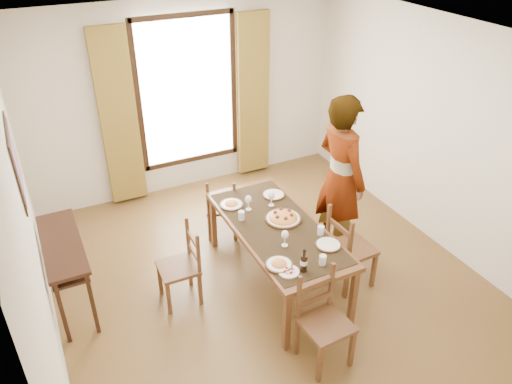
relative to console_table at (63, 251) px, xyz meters
name	(u,v)px	position (x,y,z in m)	size (l,w,h in m)	color
ground	(268,280)	(2.03, -0.60, -0.68)	(5.00, 5.00, 0.00)	#462915
room_shell	(263,155)	(2.03, -0.47, 0.86)	(4.60, 5.10, 2.74)	beige
console_table	(63,251)	(0.00, 0.00, 0.00)	(0.38, 1.20, 0.80)	#341911
dining_table	(277,231)	(2.11, -0.64, 0.01)	(0.88, 1.95, 0.76)	brown
chair_west	(181,268)	(1.07, -0.46, -0.26)	(0.41, 0.41, 0.90)	#582F1D
chair_north	(222,209)	(1.92, 0.44, -0.29)	(0.50, 0.50, 0.84)	#582F1D
chair_south	(324,323)	(1.98, -1.80, -0.24)	(0.44, 0.44, 0.95)	#582F1D
chair_east	(349,250)	(2.80, -1.02, -0.22)	(0.46, 0.46, 0.99)	#582F1D
man	(340,178)	(3.04, -0.43, 0.32)	(0.54, 0.77, 2.00)	gray
plate_sw	(279,263)	(1.81, -1.23, 0.10)	(0.27, 0.27, 0.05)	silver
plate_se	(328,243)	(2.41, -1.18, 0.10)	(0.27, 0.27, 0.05)	silver
plate_nw	(232,203)	(1.84, -0.06, 0.10)	(0.27, 0.27, 0.05)	silver
plate_ne	(274,193)	(2.36, -0.08, 0.10)	(0.27, 0.27, 0.05)	silver
pasta_platter	(283,216)	(2.22, -0.57, 0.12)	(0.40, 0.40, 0.10)	#B32316
caprese_plate	(289,271)	(1.85, -1.36, 0.09)	(0.20, 0.20, 0.04)	silver
wine_glass_a	(285,238)	(2.01, -0.98, 0.16)	(0.08, 0.08, 0.18)	white
wine_glass_b	(271,199)	(2.24, -0.26, 0.16)	(0.08, 0.08, 0.18)	white
wine_glass_c	(248,203)	(1.97, -0.22, 0.16)	(0.08, 0.08, 0.18)	white
tumbler_a	(321,230)	(2.44, -0.98, 0.12)	(0.07, 0.07, 0.10)	silver
tumbler_b	(241,215)	(1.82, -0.37, 0.12)	(0.07, 0.07, 0.10)	silver
tumbler_c	(323,260)	(2.19, -1.40, 0.12)	(0.07, 0.07, 0.10)	silver
wine_bottle	(304,260)	(1.98, -1.40, 0.20)	(0.07, 0.07, 0.25)	black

